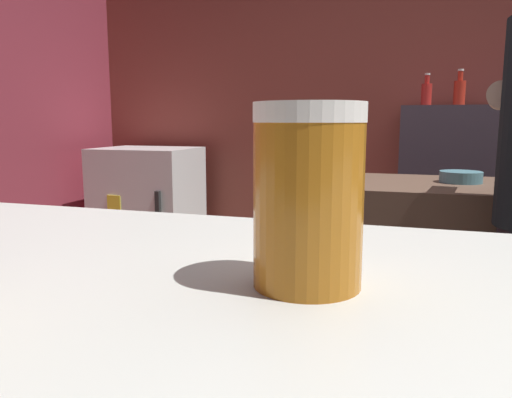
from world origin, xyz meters
TOP-DOWN VIEW (x-y plane):
  - wall_back at (0.00, 2.20)m, footprint 5.20×0.10m
  - back_shelf at (0.13, 1.92)m, footprint 0.81×0.36m
  - mini_fridge at (-2.01, 1.75)m, footprint 0.68×0.58m
  - mixing_bowl at (-0.02, 0.71)m, footprint 0.16×0.16m
  - pint_glass_near at (-0.29, -1.02)m, footprint 0.08×0.08m
  - bottle_vinegar at (0.06, 1.95)m, footprint 0.07×0.07m
  - bottle_soy at (-0.13, 1.93)m, footprint 0.06×0.06m

SIDE VIEW (x-z plane):
  - mini_fridge at x=-2.01m, z-range 0.00..0.96m
  - back_shelf at x=0.13m, z-range 0.00..1.25m
  - mixing_bowl at x=-0.02m, z-range 0.92..0.96m
  - pint_glass_near at x=-0.29m, z-range 1.03..1.17m
  - bottle_soy at x=-0.13m, z-range 1.23..1.42m
  - bottle_vinegar at x=0.06m, z-range 1.22..1.44m
  - wall_back at x=0.00m, z-range 0.00..2.70m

